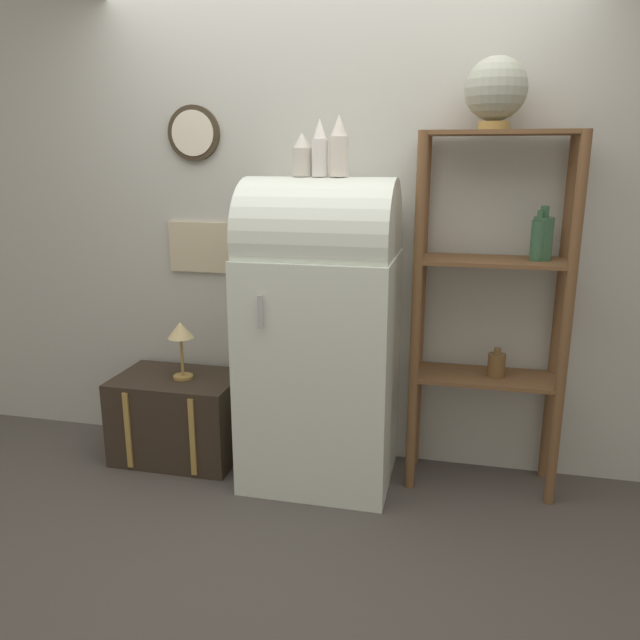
% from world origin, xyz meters
% --- Properties ---
extents(ground_plane, '(12.00, 12.00, 0.00)m').
position_xyz_m(ground_plane, '(0.00, 0.00, 0.00)').
color(ground_plane, '#4C4742').
extents(wall_back, '(7.00, 0.09, 2.70)m').
position_xyz_m(wall_back, '(-0.00, 0.57, 1.35)').
color(wall_back, '#B7B7AD').
rests_on(wall_back, ground_plane).
extents(refrigerator, '(0.76, 0.65, 1.59)m').
position_xyz_m(refrigerator, '(-0.00, 0.24, 0.82)').
color(refrigerator, silver).
rests_on(refrigerator, ground_plane).
extents(suitcase_trunk, '(0.69, 0.47, 0.48)m').
position_xyz_m(suitcase_trunk, '(-0.84, 0.28, 0.24)').
color(suitcase_trunk, '#33281E').
rests_on(suitcase_trunk, ground_plane).
extents(shelf_unit, '(0.75, 0.33, 1.80)m').
position_xyz_m(shelf_unit, '(0.86, 0.37, 1.04)').
color(shelf_unit, brown).
rests_on(shelf_unit, ground_plane).
extents(globe, '(0.28, 0.28, 0.32)m').
position_xyz_m(globe, '(0.80, 0.36, 1.98)').
color(globe, '#AD8942').
rests_on(globe, shelf_unit).
extents(vase_left, '(0.10, 0.10, 0.21)m').
position_xyz_m(vase_left, '(-0.09, 0.25, 1.69)').
color(vase_left, beige).
rests_on(vase_left, refrigerator).
extents(vase_center, '(0.08, 0.08, 0.27)m').
position_xyz_m(vase_center, '(-0.00, 0.23, 1.72)').
color(vase_center, white).
rests_on(vase_center, refrigerator).
extents(vase_right, '(0.09, 0.09, 0.29)m').
position_xyz_m(vase_right, '(0.09, 0.23, 1.73)').
color(vase_right, silver).
rests_on(vase_right, refrigerator).
extents(desk_lamp, '(0.14, 0.14, 0.32)m').
position_xyz_m(desk_lamp, '(-0.80, 0.27, 0.73)').
color(desk_lamp, '#AD8942').
rests_on(desk_lamp, suitcase_trunk).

